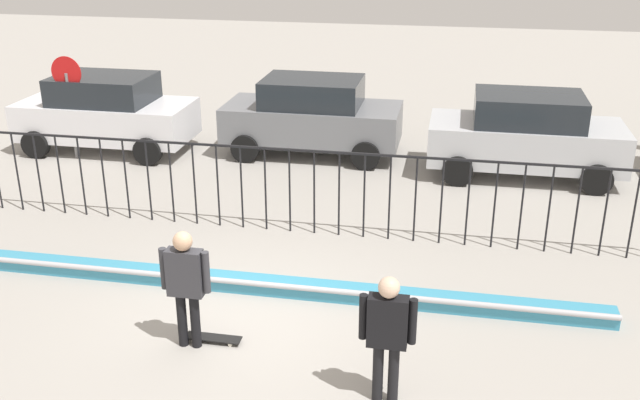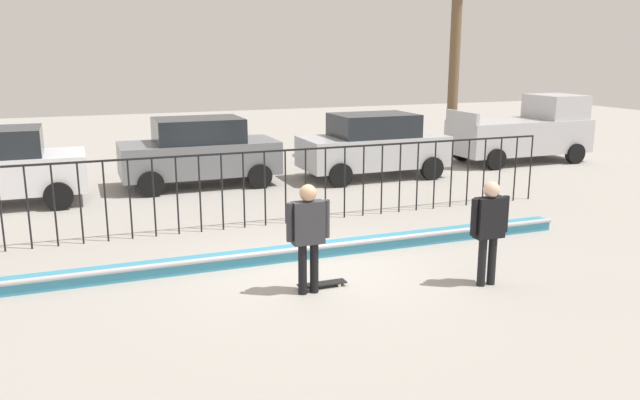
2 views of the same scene
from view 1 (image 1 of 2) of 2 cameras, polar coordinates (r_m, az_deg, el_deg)
name	(u,v)px [view 1 (image 1 of 2)]	position (r m, az deg, el deg)	size (l,w,h in m)	color
ground_plane	(242,317)	(11.11, -6.13, -9.12)	(60.00, 60.00, 0.00)	#9E9991
bowl_coping_ledge	(257,284)	(11.73, -5.00, -6.60)	(11.00, 0.40, 0.27)	teal
perimeter_fence	(290,180)	(13.45, -2.41, 1.55)	(14.04, 0.04, 1.64)	black
skateboarder	(186,279)	(10.04, -10.52, -6.13)	(0.70, 0.26, 1.74)	black
skateboard	(213,338)	(10.56, -8.37, -10.67)	(0.80, 0.20, 0.07)	black
camera_operator	(387,328)	(8.85, 5.32, -10.02)	(0.69, 0.26, 1.72)	black
parked_car_white	(106,112)	(19.05, -16.47, 6.62)	(4.30, 2.12, 1.90)	silver
parked_car_gray	(312,116)	(17.96, -0.61, 6.63)	(4.30, 2.12, 1.90)	slate
parked_car_silver	(526,135)	(17.06, 15.87, 4.96)	(4.30, 2.12, 1.90)	#B7BABF
stop_sign	(69,93)	(18.48, -19.13, 7.92)	(0.76, 0.07, 2.50)	slate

